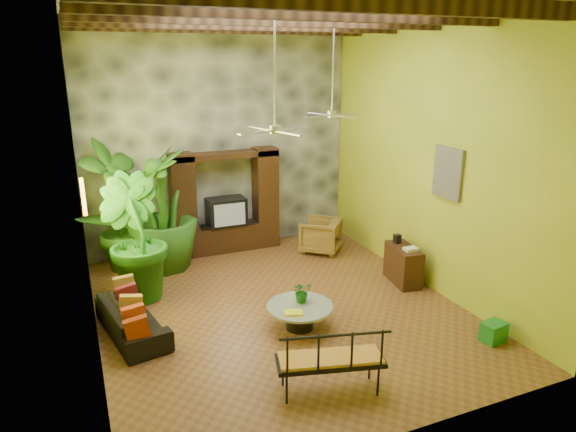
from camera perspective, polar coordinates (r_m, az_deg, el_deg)
name	(u,v)px	position (r m, az deg, el deg)	size (l,w,h in m)	color
ground	(279,308)	(9.19, -1.04, -10.19)	(7.00, 7.00, 0.00)	brown
ceiling	(277,3)	(8.20, -1.24, 22.60)	(6.00, 7.00, 0.02)	silver
back_wall	(219,139)	(11.61, -7.68, 8.48)	(6.00, 0.02, 5.00)	#96A525
left_wall	(80,186)	(7.77, -22.15, 3.07)	(0.02, 7.00, 5.00)	#96A525
right_wall	(429,156)	(9.84, 15.39, 6.47)	(0.02, 7.00, 5.00)	#96A525
stone_accent_wall	(220,139)	(11.56, -7.60, 8.44)	(5.98, 0.10, 4.98)	#3E4147
ceiling_beams	(277,19)	(8.18, -1.23, 21.07)	(5.95, 5.36, 0.22)	#3F2814
entertainment_center	(226,209)	(11.60, -6.90, 0.73)	(2.40, 0.55, 2.30)	black
ceiling_fan_front	(275,116)	(7.76, -1.44, 11.09)	(1.28, 1.28, 1.86)	silver
ceiling_fan_back	(332,103)	(9.96, 4.94, 12.38)	(1.28, 1.28, 1.86)	silver
wall_art_mask	(83,197)	(8.83, -21.81, 2.01)	(0.06, 0.32, 0.55)	gold
wall_art_painting	(448,173)	(9.40, 17.34, 4.58)	(0.06, 0.70, 0.90)	teal
sofa	(132,319)	(8.66, -16.97, -10.86)	(1.81, 0.71, 0.53)	black
wicker_armchair	(320,235)	(11.63, 3.62, -2.15)	(0.81, 0.84, 0.76)	olive
tall_plant_a	(116,207)	(10.84, -18.52, 0.98)	(1.44, 0.98, 2.73)	#2A5F19
tall_plant_b	(133,238)	(9.56, -16.86, -2.35)	(1.26, 1.02, 2.30)	#226A1B
tall_plant_c	(162,210)	(10.74, -13.88, 0.67)	(1.42, 1.42, 2.53)	#2B6019
coffee_table	(300,313)	(8.47, 1.31, -10.77)	(1.08, 1.08, 0.40)	black
centerpiece_plant	(302,292)	(8.45, 1.56, -8.39)	(0.32, 0.28, 0.36)	#195D18
yellow_tray	(293,313)	(8.15, 0.60, -10.70)	(0.28, 0.20, 0.03)	yellow
iron_bench	(333,358)	(6.85, 5.04, -15.41)	(1.48, 0.87, 0.57)	black
side_console	(403,265)	(10.28, 12.67, -5.31)	(0.41, 0.91, 0.73)	#321810
green_bin	(493,332)	(8.75, 21.86, -11.87)	(0.37, 0.27, 0.32)	#1C6930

